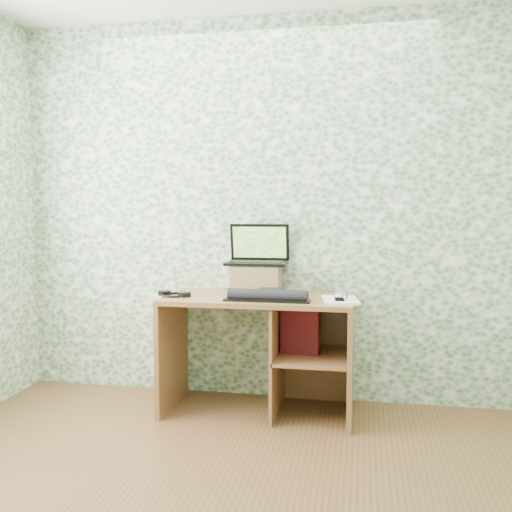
% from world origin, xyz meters
% --- Properties ---
extents(wall_back, '(3.50, 0.00, 3.50)m').
position_xyz_m(wall_back, '(0.00, 1.75, 1.30)').
color(wall_back, white).
rests_on(wall_back, ground).
extents(desk, '(1.20, 0.60, 0.75)m').
position_xyz_m(desk, '(0.08, 1.47, 0.48)').
color(desk, brown).
rests_on(desk, floor).
extents(riser, '(0.33, 0.27, 0.19)m').
position_xyz_m(riser, '(-0.04, 1.58, 0.84)').
color(riser, olive).
rests_on(riser, desk).
extents(laptop, '(0.41, 0.29, 0.27)m').
position_xyz_m(laptop, '(-0.04, 1.63, 1.00)').
color(laptop, black).
rests_on(laptop, riser).
extents(keyboard, '(0.53, 0.27, 0.07)m').
position_xyz_m(keyboard, '(0.08, 1.34, 0.78)').
color(keyboard, black).
rests_on(keyboard, desk).
extents(headphones, '(0.23, 0.21, 0.03)m').
position_xyz_m(headphones, '(-0.54, 1.36, 0.76)').
color(headphones, black).
rests_on(headphones, desk).
extents(notepad, '(0.25, 0.32, 0.01)m').
position_xyz_m(notepad, '(0.52, 1.35, 0.76)').
color(notepad, white).
rests_on(notepad, desk).
extents(mouse, '(0.08, 0.11, 0.04)m').
position_xyz_m(mouse, '(0.51, 1.31, 0.78)').
color(mouse, '#B9B9BB').
rests_on(mouse, notepad).
extents(pen, '(0.01, 0.14, 0.01)m').
position_xyz_m(pen, '(0.56, 1.44, 0.77)').
color(pen, black).
rests_on(pen, notepad).
extents(red_box, '(0.25, 0.11, 0.29)m').
position_xyz_m(red_box, '(0.27, 1.44, 0.54)').
color(red_box, maroon).
rests_on(red_box, desk).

